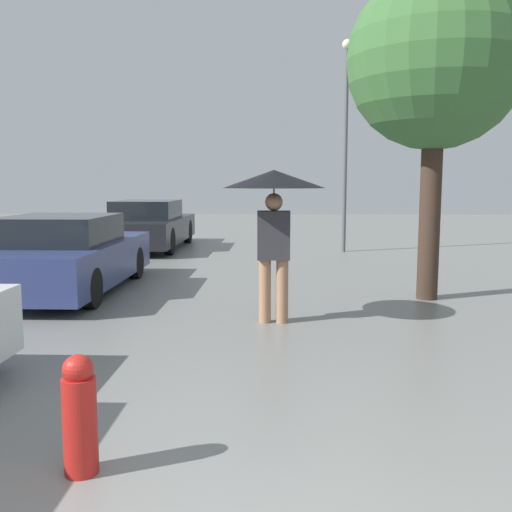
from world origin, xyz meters
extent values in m
cylinder|color=#9E7051|center=(-0.16, 5.31, 0.39)|extent=(0.15, 0.15, 0.79)
cylinder|color=#9E7051|center=(0.05, 5.31, 0.39)|extent=(0.15, 0.15, 0.79)
cube|color=#2D2D33|center=(-0.05, 5.31, 1.08)|extent=(0.39, 0.23, 0.59)
sphere|color=#9E7051|center=(-0.05, 5.31, 1.48)|extent=(0.21, 0.21, 0.21)
cylinder|color=#515456|center=(-0.05, 5.31, 1.33)|extent=(0.02, 0.02, 0.63)
cone|color=black|center=(-0.05, 5.31, 1.75)|extent=(1.23, 1.23, 0.22)
cube|color=navy|center=(-3.36, 7.29, 0.47)|extent=(1.78, 4.06, 0.63)
cube|color=black|center=(-3.36, 7.09, 1.00)|extent=(1.52, 1.83, 0.43)
cylinder|color=black|center=(-4.16, 8.55, 0.28)|extent=(0.18, 0.56, 0.56)
cylinder|color=black|center=(-2.56, 8.55, 0.28)|extent=(0.18, 0.56, 0.56)
cylinder|color=black|center=(-2.56, 6.03, 0.28)|extent=(0.18, 0.56, 0.56)
cube|color=black|center=(-3.35, 13.32, 0.49)|extent=(1.76, 4.55, 0.61)
cube|color=black|center=(-3.35, 13.09, 1.03)|extent=(1.49, 2.05, 0.47)
cylinder|color=black|center=(-4.14, 14.73, 0.33)|extent=(0.18, 0.66, 0.66)
cylinder|color=black|center=(-2.56, 14.73, 0.33)|extent=(0.18, 0.66, 0.66)
cylinder|color=black|center=(-4.14, 11.91, 0.33)|extent=(0.18, 0.66, 0.66)
cylinder|color=black|center=(-2.56, 11.91, 0.33)|extent=(0.18, 0.66, 0.66)
cylinder|color=#38281E|center=(2.22, 6.85, 1.37)|extent=(0.31, 0.31, 2.74)
sphere|color=#386633|center=(2.22, 6.85, 3.43)|extent=(2.52, 2.52, 2.52)
cylinder|color=#515456|center=(1.68, 12.72, 2.47)|extent=(0.10, 0.10, 4.94)
sphere|color=beige|center=(1.68, 12.72, 5.01)|extent=(0.25, 0.25, 0.25)
cylinder|color=#B21E19|center=(-1.17, 1.59, 0.29)|extent=(0.20, 0.20, 0.58)
sphere|color=#B21E19|center=(-1.17, 1.59, 0.63)|extent=(0.18, 0.18, 0.18)
camera|label=1|loc=(-0.03, -1.55, 1.70)|focal=40.00mm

